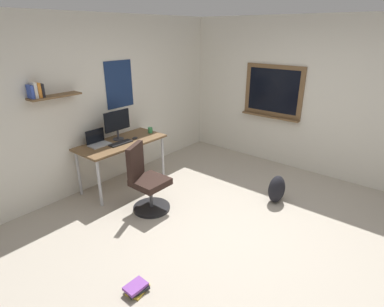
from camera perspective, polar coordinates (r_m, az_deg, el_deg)
The scene contains 12 objects.
ground_plane at distance 4.04m, azimuth 7.30°, elevation -14.08°, with size 5.20×5.20×0.00m, color #ADA393.
wall_back at distance 5.10m, azimuth -16.07°, elevation 9.08°, with size 5.00×0.30×2.60m.
wall_right at distance 5.63m, azimuth 21.48°, elevation 9.56°, with size 0.22×5.00×2.60m.
desk at distance 4.94m, azimuth -12.91°, elevation 1.35°, with size 1.39×0.65×0.75m.
office_chair at distance 4.30m, azimuth -8.51°, elevation -5.36°, with size 0.54×0.56×0.95m.
laptop at distance 4.85m, azimuth -17.03°, elevation 2.18°, with size 0.31×0.21×0.23m.
monitor_primary at distance 4.94m, azimuth -13.69°, elevation 5.50°, with size 0.46×0.17×0.46m.
keyboard at distance 4.82m, azimuth -13.04°, elevation 1.88°, with size 0.37×0.13×0.02m, color black.
computer_mouse at distance 4.98m, azimuth -10.52°, elevation 2.82°, with size 0.10×0.06×0.03m, color #262628.
coffee_mug at distance 5.24m, azimuth -7.74°, elevation 4.31°, with size 0.08×0.08×0.09m, color #338C4C.
backpack at distance 4.68m, azimuth 15.39°, elevation -6.37°, with size 0.32×0.22×0.41m, color black.
book_stack_on_floor at distance 3.30m, azimuth -10.21°, elevation -23.29°, with size 0.25×0.20×0.09m.
Camera 1 is at (-2.82, -1.67, 2.37)m, focal length 28.82 mm.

